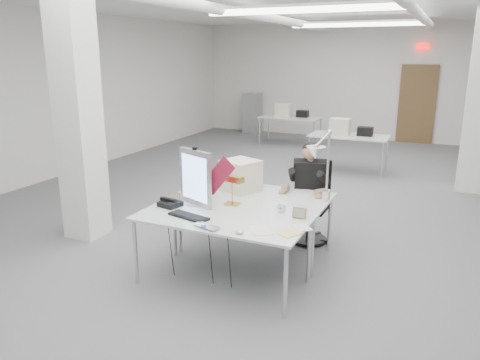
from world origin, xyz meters
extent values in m
cube|color=#59595B|center=(0.00, 0.00, -0.01)|extent=(10.00, 14.00, 0.02)
cube|color=silver|center=(0.00, 7.01, 1.60)|extent=(10.00, 0.02, 3.20)
cube|color=silver|center=(-5.01, 0.00, 1.60)|extent=(0.02, 14.00, 3.20)
cube|color=white|center=(-2.30, -2.00, 1.60)|extent=(0.45, 0.45, 3.20)
cube|color=white|center=(2.50, 2.50, 1.60)|extent=(0.45, 0.45, 3.20)
cube|color=brown|center=(1.20, 6.94, 1.05)|extent=(0.95, 0.08, 2.10)
cube|color=red|center=(1.20, 6.90, 2.55)|extent=(0.32, 0.06, 0.16)
cylinder|color=silver|center=(-1.20, 0.00, 3.02)|extent=(0.16, 13.60, 0.16)
cylinder|color=silver|center=(1.40, 0.00, 3.02)|extent=(0.16, 13.60, 0.16)
cube|color=white|center=(0.00, 0.00, 2.98)|extent=(2.80, 0.14, 0.08)
cube|color=white|center=(0.00, 4.00, 2.98)|extent=(2.80, 0.14, 0.08)
cube|color=silver|center=(0.00, -2.50, 0.74)|extent=(1.80, 0.90, 0.02)
cube|color=silver|center=(0.00, -1.60, 0.74)|extent=(1.80, 0.90, 0.02)
cube|color=silver|center=(0.20, 3.00, 0.74)|extent=(1.60, 0.80, 0.02)
cube|color=silver|center=(-1.80, 5.20, 0.74)|extent=(1.60, 0.80, 0.02)
cube|color=gray|center=(-3.50, 6.65, 0.60)|extent=(0.45, 0.55, 1.20)
cube|color=#A3A3A7|center=(-0.45, -2.25, 1.07)|extent=(0.49, 0.25, 0.63)
cube|color=maroon|center=(-0.15, -2.28, 1.13)|extent=(0.43, 0.07, 0.46)
cube|color=black|center=(-0.31, -2.65, 0.77)|extent=(0.49, 0.26, 0.02)
imported|color=silver|center=(-0.02, -2.88, 0.77)|extent=(0.33, 0.26, 0.02)
ellipsoid|color=#B6B7BB|center=(0.36, -2.85, 0.77)|extent=(0.09, 0.07, 0.03)
cube|color=black|center=(-0.68, -2.42, 0.78)|extent=(0.26, 0.24, 0.06)
cube|color=olive|center=(-0.73, -2.26, 0.81)|extent=(0.14, 0.09, 0.11)
cube|color=#A17D45|center=(0.75, -2.21, 0.81)|extent=(0.15, 0.05, 0.12)
cylinder|color=silver|center=(0.52, -2.11, 0.81)|extent=(0.11, 0.06, 0.10)
cube|color=silver|center=(0.50, -2.69, 0.76)|extent=(0.31, 0.33, 0.01)
cube|color=#E5CC89|center=(0.79, -2.65, 0.76)|extent=(0.24, 0.27, 0.01)
cube|color=silver|center=(0.85, -2.46, 0.76)|extent=(0.25, 0.25, 0.01)
cube|color=beige|center=(-0.22, -1.53, 0.95)|extent=(0.52, 0.51, 0.38)
camera|label=1|loc=(2.06, -6.62, 2.42)|focal=35.00mm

